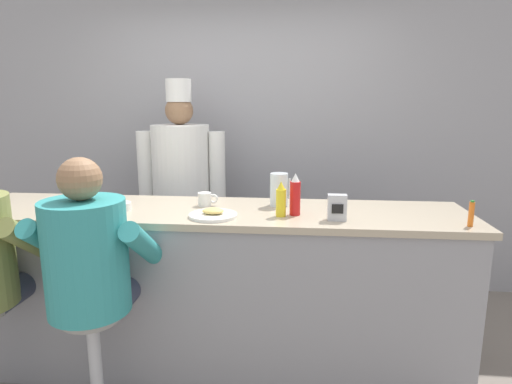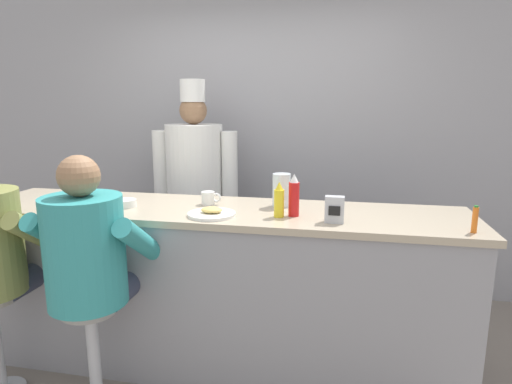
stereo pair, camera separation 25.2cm
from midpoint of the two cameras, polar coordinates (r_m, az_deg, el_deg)
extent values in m
cube|color=#99999E|center=(3.90, 1.95, 6.90)|extent=(10.00, 0.06, 2.70)
cube|color=gray|center=(2.82, -2.85, -12.94)|extent=(3.03, 0.67, 1.00)
cube|color=tan|center=(2.64, -2.97, -2.61)|extent=(3.09, 0.70, 0.04)
cylinder|color=red|center=(2.45, 8.02, -1.00)|extent=(0.06, 0.06, 0.20)
cone|color=white|center=(2.43, 8.10, 1.82)|extent=(0.05, 0.05, 0.05)
cylinder|color=yellow|center=(2.43, 6.07, -1.56)|extent=(0.06, 0.06, 0.16)
cone|color=yellow|center=(2.41, 6.12, 0.80)|extent=(0.05, 0.05, 0.05)
cylinder|color=orange|center=(2.44, 29.86, -3.30)|extent=(0.03, 0.03, 0.13)
cylinder|color=#287F2D|center=(2.43, 30.02, -1.71)|extent=(0.02, 0.02, 0.01)
cylinder|color=silver|center=(2.68, 6.12, 0.23)|extent=(0.11, 0.11, 0.21)
cube|color=silver|center=(2.67, 7.55, 0.39)|extent=(0.01, 0.01, 0.12)
cylinder|color=white|center=(2.46, -3.02, -3.01)|extent=(0.28, 0.28, 0.02)
ellipsoid|color=#E0BC60|center=(2.45, -3.03, -2.43)|extent=(0.12, 0.10, 0.03)
cylinder|color=white|center=(2.75, -14.53, -1.48)|extent=(0.13, 0.13, 0.05)
cylinder|color=white|center=(2.73, -3.80, -0.84)|extent=(0.08, 0.08, 0.08)
torus|color=white|center=(2.71, -2.66, -0.81)|extent=(0.06, 0.02, 0.06)
cube|color=silver|center=(2.37, 13.46, -2.32)|extent=(0.10, 0.06, 0.15)
cube|color=black|center=(2.34, 13.48, -2.50)|extent=(0.06, 0.01, 0.05)
cylinder|color=#33384C|center=(3.02, -28.83, -9.66)|extent=(0.15, 0.41, 0.15)
cylinder|color=#33384C|center=(2.89, -25.67, -10.24)|extent=(0.15, 0.41, 0.15)
cylinder|color=olive|center=(2.64, -24.68, -5.21)|extent=(0.11, 0.44, 0.36)
cylinder|color=#B2B5BA|center=(2.62, -18.09, -20.17)|extent=(0.07, 0.07, 0.59)
cylinder|color=gray|center=(2.48, -18.53, -14.39)|extent=(0.30, 0.30, 0.05)
cylinder|color=#33384C|center=(2.67, -18.32, -11.49)|extent=(0.15, 0.41, 0.15)
cylinder|color=#33384C|center=(2.58, -14.28, -12.08)|extent=(0.15, 0.41, 0.15)
cylinder|color=teal|center=(2.36, -19.03, -7.49)|extent=(0.41, 0.41, 0.58)
cylinder|color=teal|center=(2.58, -22.74, -5.47)|extent=(0.11, 0.44, 0.35)
cylinder|color=teal|center=(2.33, -12.13, -6.56)|extent=(0.11, 0.44, 0.35)
sphere|color=#8C6647|center=(2.27, -19.68, 2.01)|extent=(0.21, 0.21, 0.21)
cube|color=#232328|center=(3.74, -5.92, -7.79)|extent=(0.36, 0.20, 0.86)
cube|color=white|center=(3.64, -6.23, -5.50)|extent=(0.32, 0.02, 0.52)
cylinder|color=white|center=(3.56, -6.17, 3.74)|extent=(0.47, 0.47, 0.65)
sphere|color=#8C6647|center=(3.53, -6.33, 10.74)|extent=(0.22, 0.22, 0.22)
cylinder|color=white|center=(3.53, -6.39, 13.28)|extent=(0.20, 0.20, 0.18)
cylinder|color=white|center=(3.66, -10.64, 3.77)|extent=(0.13, 0.13, 0.55)
cylinder|color=white|center=(3.49, -1.47, 3.57)|extent=(0.13, 0.13, 0.55)
camera|label=1|loc=(0.13, -87.14, 0.59)|focal=30.00mm
camera|label=2|loc=(0.13, 92.86, -0.59)|focal=30.00mm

